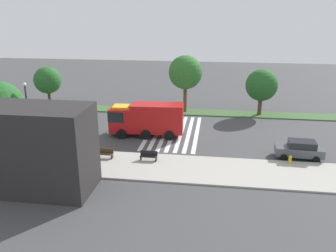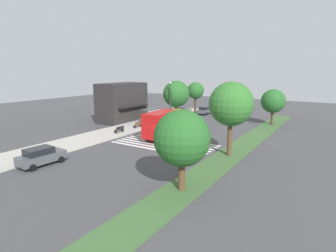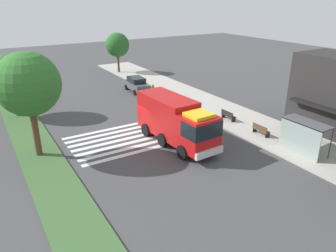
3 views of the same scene
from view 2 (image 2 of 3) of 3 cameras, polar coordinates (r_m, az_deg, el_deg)
name	(u,v)px [view 2 (image 2 of 3)]	position (r m, az deg, el deg)	size (l,w,h in m)	color
ground_plane	(162,145)	(33.65, -1.15, -3.90)	(120.00, 120.00, 0.00)	#424244
sidewalk	(105,134)	(39.75, -12.96, -1.68)	(60.00, 5.66, 0.14)	#ADA89E
median_strip	(229,156)	(29.96, 12.49, -6.01)	(60.00, 3.00, 0.14)	#3D6033
crosswalk	(165,144)	(34.04, -0.70, -3.71)	(5.85, 12.51, 0.01)	silver
fire_truck	(167,123)	(36.87, -0.24, 0.72)	(8.44, 3.13, 3.68)	#B71414
parked_car_west	(41,156)	(29.09, -24.82, -5.67)	(4.43, 2.24, 1.74)	#474C51
parked_car_mid	(205,110)	(57.16, 7.68, 3.29)	(4.24, 2.05, 1.59)	#474C51
bus_stop_shelter	(153,113)	(46.05, -3.19, 2.71)	(3.50, 1.40, 2.46)	#4C4C51
bench_near_shelter	(138,125)	(43.13, -6.25, 0.30)	(1.60, 0.50, 0.90)	#4C3823
bench_west_of_shelter	(119,129)	(40.01, -10.03, -0.70)	(1.60, 0.50, 0.90)	black
street_lamp	(170,98)	(48.35, 0.47, 5.80)	(0.36, 0.36, 6.79)	#2D2D30
storefront_building	(122,102)	(49.36, -9.47, 4.87)	(8.98, 5.29, 6.69)	#282626
sidewalk_tree_center	(176,94)	(50.81, 1.72, 6.63)	(4.86, 4.86, 6.91)	#513823
sidewalk_tree_east	(196,91)	(57.59, 5.73, 7.27)	(3.46, 3.46, 6.35)	#47301E
median_tree_far_west	(182,138)	(20.01, 2.89, -2.60)	(4.18, 4.18, 6.07)	#513823
median_tree_west	(231,104)	(28.77, 12.93, 4.41)	(4.53, 4.53, 7.70)	#513823
median_tree_center	(273,101)	(47.86, 20.94, 4.82)	(3.84, 3.84, 5.78)	#47301E
fire_hydrant	(42,154)	(31.17, -24.69, -5.33)	(0.28, 0.28, 0.70)	gold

